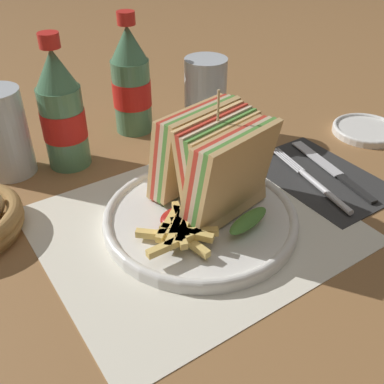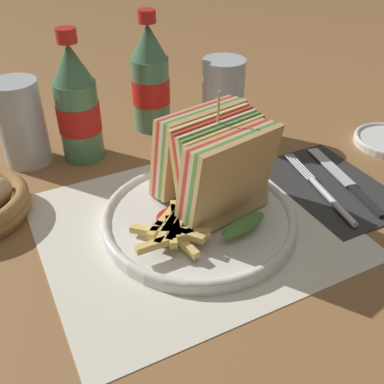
{
  "view_description": "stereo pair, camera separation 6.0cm",
  "coord_description": "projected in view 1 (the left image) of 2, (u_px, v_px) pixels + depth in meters",
  "views": [
    {
      "loc": [
        -0.28,
        -0.4,
        0.38
      ],
      "look_at": [
        -0.01,
        0.0,
        0.04
      ],
      "focal_mm": 42.0,
      "sensor_mm": 36.0,
      "label": 1
    },
    {
      "loc": [
        -0.23,
        -0.43,
        0.38
      ],
      "look_at": [
        -0.01,
        0.0,
        0.04
      ],
      "focal_mm": 42.0,
      "sensor_mm": 36.0,
      "label": 2
    }
  ],
  "objects": [
    {
      "name": "napkin",
      "position": [
        320.0,
        176.0,
        0.7
      ],
      "size": [
        0.14,
        0.21,
        0.0
      ],
      "color": "#2D2D2D",
      "rests_on": "ground_plane"
    },
    {
      "name": "placemat",
      "position": [
        194.0,
        225.0,
        0.6
      ],
      "size": [
        0.39,
        0.34,
        0.0
      ],
      "color": "silver",
      "rests_on": "ground_plane"
    },
    {
      "name": "fork",
      "position": [
        317.0,
        184.0,
        0.67
      ],
      "size": [
        0.05,
        0.19,
        0.01
      ],
      "rotation": [
        0.0,
        0.0,
        -0.17
      ],
      "color": "silver",
      "rests_on": "napkin"
    },
    {
      "name": "coke_bottle_near",
      "position": [
        62.0,
        112.0,
        0.68
      ],
      "size": [
        0.07,
        0.07,
        0.21
      ],
      "color": "#4C7F5B",
      "rests_on": "ground_plane"
    },
    {
      "name": "glass_near",
      "position": [
        205.0,
        97.0,
        0.79
      ],
      "size": [
        0.07,
        0.07,
        0.14
      ],
      "color": "silver",
      "rests_on": "ground_plane"
    },
    {
      "name": "fries_pile",
      "position": [
        179.0,
        232.0,
        0.54
      ],
      "size": [
        0.09,
        0.1,
        0.02
      ],
      "color": "#E5C166",
      "rests_on": "plate_main"
    },
    {
      "name": "coke_bottle_far",
      "position": [
        131.0,
        83.0,
        0.78
      ],
      "size": [
        0.07,
        0.07,
        0.21
      ],
      "color": "#4C7F5B",
      "rests_on": "ground_plane"
    },
    {
      "name": "glass_far",
      "position": [
        4.0,
        133.0,
        0.67
      ],
      "size": [
        0.07,
        0.07,
        0.14
      ],
      "color": "silver",
      "rests_on": "ground_plane"
    },
    {
      "name": "plate_main",
      "position": [
        200.0,
        217.0,
        0.6
      ],
      "size": [
        0.26,
        0.26,
        0.02
      ],
      "color": "white",
      "rests_on": "ground_plane"
    },
    {
      "name": "ketchup_blob",
      "position": [
        178.0,
        218.0,
        0.57
      ],
      "size": [
        0.05,
        0.04,
        0.02
      ],
      "color": "maroon",
      "rests_on": "plate_main"
    },
    {
      "name": "club_sandwich",
      "position": [
        215.0,
        165.0,
        0.58
      ],
      "size": [
        0.14,
        0.17,
        0.17
      ],
      "color": "tan",
      "rests_on": "plate_main"
    },
    {
      "name": "knife",
      "position": [
        332.0,
        170.0,
        0.71
      ],
      "size": [
        0.05,
        0.19,
        0.0
      ],
      "rotation": [
        0.0,
        0.0,
        -0.17
      ],
      "color": "black",
      "rests_on": "napkin"
    },
    {
      "name": "side_saucer",
      "position": [
        366.0,
        130.0,
        0.82
      ],
      "size": [
        0.12,
        0.12,
        0.01
      ],
      "color": "white",
      "rests_on": "ground_plane"
    },
    {
      "name": "ground_plane",
      "position": [
        199.0,
        214.0,
        0.62
      ],
      "size": [
        4.0,
        4.0,
        0.0
      ],
      "primitive_type": "plane",
      "color": "olive"
    }
  ]
}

